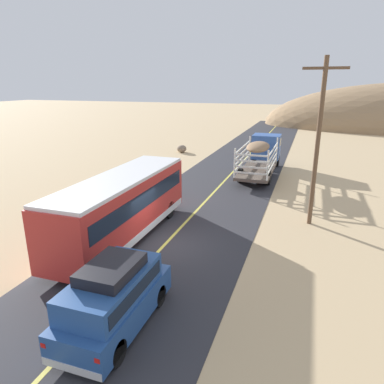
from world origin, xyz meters
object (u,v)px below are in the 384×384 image
power_pole_near (318,139)px  livestock_truck (263,151)px  boulder_near_shoulder (182,149)px  bus (123,205)px  suv_near (114,296)px

power_pole_near → livestock_truck: bearing=110.1°
boulder_near_shoulder → bus: bearing=-76.8°
suv_near → bus: bus is taller
suv_near → power_pole_near: (5.72, 11.17, 3.56)m
livestock_truck → boulder_near_shoulder: 11.45m
suv_near → bus: size_ratio=0.46×
bus → power_pole_near: 10.61m
livestock_truck → bus: bus is taller
livestock_truck → bus: 17.25m
suv_near → livestock_truck: bearing=86.3°
bus → boulder_near_shoulder: bus is taller
livestock_truck → boulder_near_shoulder: livestock_truck is taller
boulder_near_shoulder → suv_near: bearing=-73.6°
livestock_truck → power_pole_near: 12.69m
livestock_truck → power_pole_near: bearing=-69.9°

